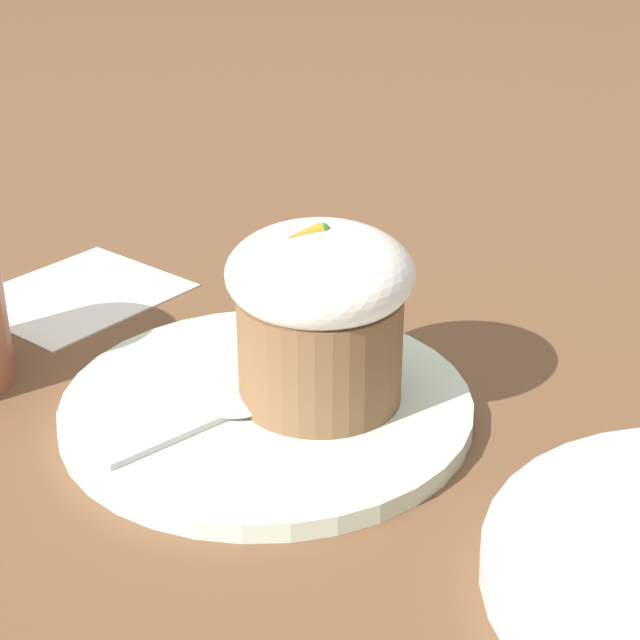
# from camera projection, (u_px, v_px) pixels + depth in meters

# --- Properties ---
(ground_plane) EXTENTS (4.00, 4.00, 0.00)m
(ground_plane) POSITION_uv_depth(u_px,v_px,m) (267.00, 416.00, 0.62)
(ground_plane) COLOR brown
(dessert_plate) EXTENTS (0.24, 0.24, 0.01)m
(dessert_plate) POSITION_uv_depth(u_px,v_px,m) (267.00, 407.00, 0.61)
(dessert_plate) COLOR silver
(dessert_plate) RESTS_ON ground_plane
(carrot_cake) EXTENTS (0.10, 0.10, 0.11)m
(carrot_cake) POSITION_uv_depth(u_px,v_px,m) (320.00, 310.00, 0.59)
(carrot_cake) COLOR brown
(carrot_cake) RESTS_ON dessert_plate
(spoon) EXTENTS (0.12, 0.04, 0.01)m
(spoon) POSITION_uv_depth(u_px,v_px,m) (230.00, 409.00, 0.59)
(spoon) COLOR silver
(spoon) RESTS_ON dessert_plate
(paper_napkin) EXTENTS (0.17, 0.15, 0.00)m
(paper_napkin) POSITION_uv_depth(u_px,v_px,m) (77.00, 294.00, 0.76)
(paper_napkin) COLOR white
(paper_napkin) RESTS_ON ground_plane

